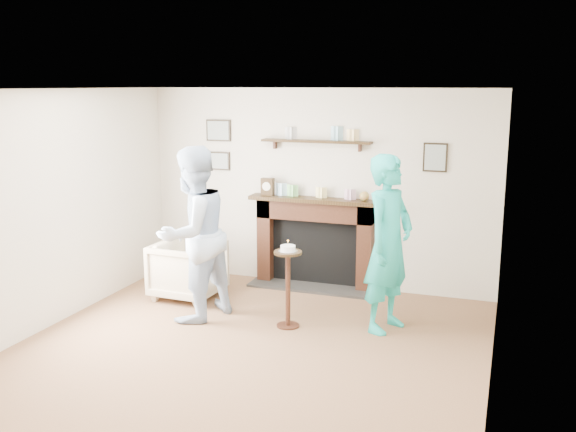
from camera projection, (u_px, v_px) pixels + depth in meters
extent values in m
plane|color=brown|center=(239.00, 359.00, 6.04)|extent=(5.00, 5.00, 0.00)
cube|color=beige|center=(317.00, 189.00, 8.10)|extent=(4.50, 0.04, 2.50)
cube|color=beige|center=(34.00, 214.00, 6.52)|extent=(0.04, 5.00, 2.50)
cube|color=beige|center=(498.00, 251.00, 5.05)|extent=(0.04, 5.00, 2.50)
cube|color=silver|center=(234.00, 89.00, 5.54)|extent=(4.50, 5.00, 0.04)
cube|color=black|center=(266.00, 240.00, 8.36)|extent=(0.18, 0.20, 1.10)
cube|color=black|center=(365.00, 248.00, 7.93)|extent=(0.18, 0.20, 1.10)
cube|color=black|center=(315.00, 211.00, 8.06)|extent=(1.50, 0.20, 0.24)
cube|color=black|center=(316.00, 252.00, 8.23)|extent=(1.14, 0.06, 0.86)
cube|color=#2B2926|center=(311.00, 287.00, 8.14)|extent=(1.60, 0.44, 0.03)
cube|color=black|center=(314.00, 200.00, 8.00)|extent=(1.68, 0.26, 0.05)
cube|color=black|center=(316.00, 141.00, 7.91)|extent=(1.40, 0.15, 0.03)
cube|color=black|center=(219.00, 130.00, 8.38)|extent=(0.34, 0.03, 0.28)
cube|color=black|center=(219.00, 161.00, 8.46)|extent=(0.30, 0.03, 0.24)
cube|color=black|center=(435.00, 157.00, 7.52)|extent=(0.28, 0.03, 0.34)
cube|color=black|center=(268.00, 187.00, 8.18)|extent=(0.16, 0.09, 0.22)
cylinder|color=silver|center=(266.00, 186.00, 8.13)|extent=(0.11, 0.01, 0.11)
sphere|color=green|center=(364.00, 196.00, 7.78)|extent=(0.12, 0.12, 0.12)
imported|color=tan|center=(189.00, 297.00, 7.80)|extent=(0.79, 0.77, 0.69)
imported|color=silver|center=(196.00, 318.00, 7.12)|extent=(0.98, 1.11, 1.91)
imported|color=teal|center=(386.00, 328.00, 6.80)|extent=(0.65, 0.79, 1.85)
cylinder|color=black|center=(288.00, 325.00, 6.86)|extent=(0.24, 0.24, 0.02)
cylinder|color=black|center=(288.00, 290.00, 6.78)|extent=(0.05, 0.05, 0.79)
cylinder|color=black|center=(288.00, 252.00, 6.70)|extent=(0.30, 0.30, 0.03)
cylinder|color=silver|center=(288.00, 251.00, 6.70)|extent=(0.20, 0.20, 0.01)
cylinder|color=white|center=(288.00, 248.00, 6.69)|extent=(0.16, 0.16, 0.06)
cylinder|color=beige|center=(288.00, 243.00, 6.68)|extent=(0.01, 0.01, 0.04)
sphere|color=orange|center=(288.00, 241.00, 6.67)|extent=(0.02, 0.02, 0.02)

